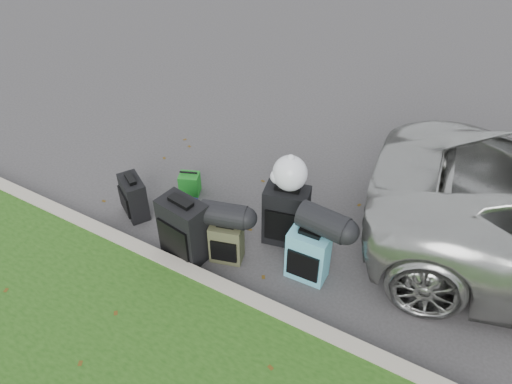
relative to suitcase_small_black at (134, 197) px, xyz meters
The scene contains 12 objects.
ground 1.69m from the suitcase_small_black, 14.44° to the left, with size 120.00×120.00×0.00m, color #383535.
curb 1.73m from the suitcase_small_black, 19.89° to the right, with size 120.00×0.18×0.15m, color #9E937F.
suitcase_small_black is the anchor object (origin of this frame).
suitcase_large_black_left 1.08m from the suitcase_small_black, 14.87° to the right, with size 0.57×0.34×0.82m, color black.
suitcase_olive 1.52m from the suitcase_small_black, ahead, with size 0.39×0.24×0.53m, color #383924.
suitcase_teal 2.48m from the suitcase_small_black, ahead, with size 0.46×0.28×0.66m, color teal.
suitcase_large_black_right 2.06m from the suitcase_small_black, 15.87° to the left, with size 0.54×0.32×0.81m, color black.
tote_green 0.83m from the suitcase_small_black, 63.65° to the left, with size 0.28×0.22×0.31m, color #1C8221.
tote_navy 0.71m from the suitcase_small_black, 25.78° to the left, with size 0.25×0.20×0.27m, color navy.
duffel_left 1.53m from the suitcase_small_black, ahead, with size 0.29×0.29×0.53m, color black.
duffel_right 2.64m from the suitcase_small_black, ahead, with size 0.31×0.31×0.55m, color black.
trash_bag 2.19m from the suitcase_small_black, 17.32° to the left, with size 0.42×0.42×0.42m, color white.
Camera 1 is at (2.33, -4.03, 4.48)m, focal length 35.00 mm.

